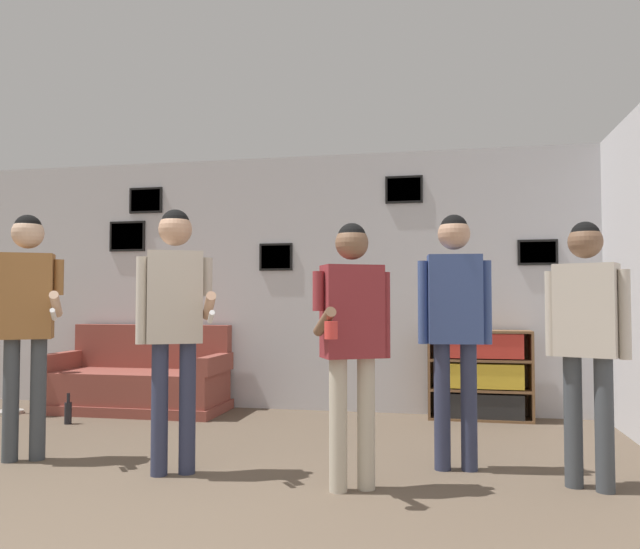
% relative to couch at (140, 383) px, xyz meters
% --- Properties ---
extents(wall_back, '(8.64, 0.08, 2.70)m').
position_rel_couch_xyz_m(wall_back, '(1.53, 0.42, 1.06)').
color(wall_back, silver).
rests_on(wall_back, ground_plane).
extents(couch, '(1.84, 0.80, 0.89)m').
position_rel_couch_xyz_m(couch, '(0.00, 0.00, 0.00)').
color(couch, brown).
rests_on(couch, ground_plane).
extents(bookshelf, '(0.99, 0.30, 0.86)m').
position_rel_couch_xyz_m(bookshelf, '(3.47, 0.20, 0.14)').
color(bookshelf, brown).
rests_on(bookshelf, ground_plane).
extents(floor_lamp, '(0.41, 0.45, 1.57)m').
position_rel_couch_xyz_m(floor_lamp, '(-1.23, -0.41, 0.94)').
color(floor_lamp, '#ADA89E').
rests_on(floor_lamp, ground_plane).
extents(person_player_foreground_left, '(0.60, 0.40, 1.78)m').
position_rel_couch_xyz_m(person_player_foreground_left, '(0.16, -2.05, 0.82)').
color(person_player_foreground_left, '#3D4247').
rests_on(person_player_foreground_left, ground_plane).
extents(person_player_foreground_center, '(0.60, 0.40, 1.77)m').
position_rel_couch_xyz_m(person_player_foreground_center, '(1.37, -2.17, 0.81)').
color(person_player_foreground_center, '#2D334C').
rests_on(person_player_foreground_center, ground_plane).
extents(person_watcher_holding_cup, '(0.45, 0.54, 1.63)m').
position_rel_couch_xyz_m(person_watcher_holding_cup, '(2.58, -2.28, 0.71)').
color(person_watcher_holding_cup, '#B7AD99').
rests_on(person_watcher_holding_cup, ground_plane).
extents(person_spectator_near_bookshelf, '(0.50, 0.23, 1.75)m').
position_rel_couch_xyz_m(person_spectator_near_bookshelf, '(3.21, -1.69, 0.79)').
color(person_spectator_near_bookshelf, '#2D334C').
rests_on(person_spectator_near_bookshelf, ground_plane).
extents(person_spectator_far_right, '(0.46, 0.33, 1.64)m').
position_rel_couch_xyz_m(person_spectator_far_right, '(4.00, -1.98, 0.71)').
color(person_spectator_far_right, '#3D4247').
rests_on(person_spectator_far_right, ground_plane).
extents(bottle_on_floor, '(0.07, 0.07, 0.29)m').
position_rel_couch_xyz_m(bottle_on_floor, '(-0.32, -0.78, -0.18)').
color(bottle_on_floor, black).
rests_on(bottle_on_floor, ground_plane).
extents(drinking_cup, '(0.07, 0.07, 0.09)m').
position_rel_couch_xyz_m(drinking_cup, '(3.44, 0.20, 0.62)').
color(drinking_cup, red).
rests_on(drinking_cup, bookshelf).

